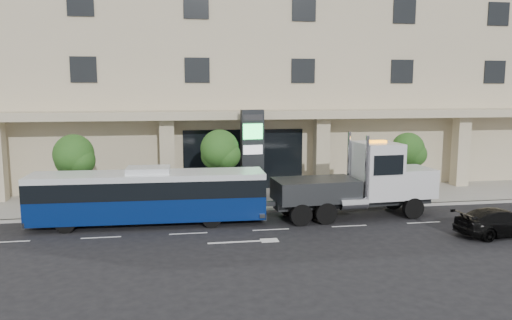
{
  "coord_description": "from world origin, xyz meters",
  "views": [
    {
      "loc": [
        -4.56,
        -24.66,
        6.8
      ],
      "look_at": [
        -0.16,
        2.0,
        2.95
      ],
      "focal_mm": 35.0,
      "sensor_mm": 36.0,
      "label": 1
    }
  ],
  "objects_px": {
    "black_sedan": "(500,222)",
    "signage_pylon": "(252,154)",
    "tow_truck": "(361,183)",
    "city_bus": "(149,195)"
  },
  "relations": [
    {
      "from": "black_sedan",
      "to": "signage_pylon",
      "type": "bearing_deg",
      "value": 43.78
    },
    {
      "from": "tow_truck",
      "to": "city_bus",
      "type": "bearing_deg",
      "value": 175.24
    },
    {
      "from": "tow_truck",
      "to": "black_sedan",
      "type": "relative_size",
      "value": 2.25
    },
    {
      "from": "tow_truck",
      "to": "black_sedan",
      "type": "xyz_separation_m",
      "value": [
        5.14,
        -4.43,
        -1.21
      ]
    },
    {
      "from": "city_bus",
      "to": "tow_truck",
      "type": "relative_size",
      "value": 1.18
    },
    {
      "from": "tow_truck",
      "to": "signage_pylon",
      "type": "xyz_separation_m",
      "value": [
        -5.22,
        4.31,
        1.07
      ]
    },
    {
      "from": "black_sedan",
      "to": "signage_pylon",
      "type": "relative_size",
      "value": 0.81
    },
    {
      "from": "city_bus",
      "to": "tow_truck",
      "type": "distance_m",
      "value": 11.15
    },
    {
      "from": "city_bus",
      "to": "tow_truck",
      "type": "bearing_deg",
      "value": 0.68
    },
    {
      "from": "city_bus",
      "to": "signage_pylon",
      "type": "bearing_deg",
      "value": 36.48
    }
  ]
}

